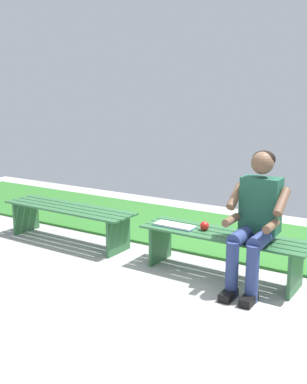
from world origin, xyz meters
The scene contains 7 objects.
ground_plane centered at (0.97, 1.00, -0.02)m, with size 10.00×7.00×0.04m, color #9E9E99.
grass_strip centered at (0.97, -1.18, 0.01)m, with size 9.00×1.62×0.03m, color #2D6B28.
bench_near centered at (0.00, 0.00, 0.32)m, with size 1.65×0.47×0.42m.
bench_far centered at (1.94, 0.00, 0.32)m, with size 1.71×0.47×0.42m.
person_seated centered at (-0.34, 0.10, 0.67)m, with size 0.50×0.69×1.23m.
apple centered at (0.19, 0.00, 0.47)m, with size 0.09×0.09×0.09m, color red.
book_open centered at (0.50, 0.05, 0.43)m, with size 0.42×0.17×0.02m.
Camera 1 is at (-1.63, 3.86, 1.73)m, focal length 42.94 mm.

